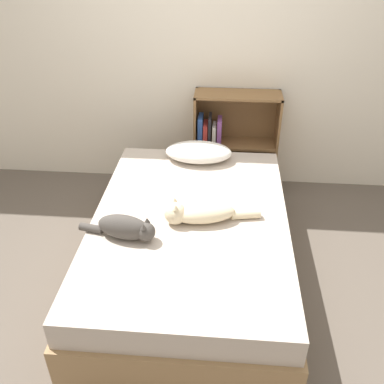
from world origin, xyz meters
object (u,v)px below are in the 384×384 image
(pillow, at_px, (198,152))
(bookshelf, at_px, (231,139))
(cat_dark, at_px, (126,228))
(bed, at_px, (190,248))
(cat_light, at_px, (199,213))

(pillow, relative_size, bookshelf, 0.57)
(cat_dark, bearing_deg, bookshelf, 77.15)
(bed, distance_m, bookshelf, 1.28)
(cat_light, relative_size, cat_dark, 1.25)
(cat_dark, bearing_deg, bed, 43.69)
(bed, bearing_deg, bookshelf, 78.00)
(bed, xyz_separation_m, cat_light, (0.06, -0.04, 0.32))
(pillow, bearing_deg, cat_light, -85.72)
(pillow, xyz_separation_m, cat_light, (0.06, -0.81, -0.01))
(cat_dark, height_order, bookshelf, bookshelf)
(bookshelf, bearing_deg, bed, -102.00)
(bed, distance_m, cat_light, 0.33)
(bookshelf, bearing_deg, pillow, -119.87)
(bed, relative_size, cat_dark, 3.91)
(bed, relative_size, pillow, 3.66)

